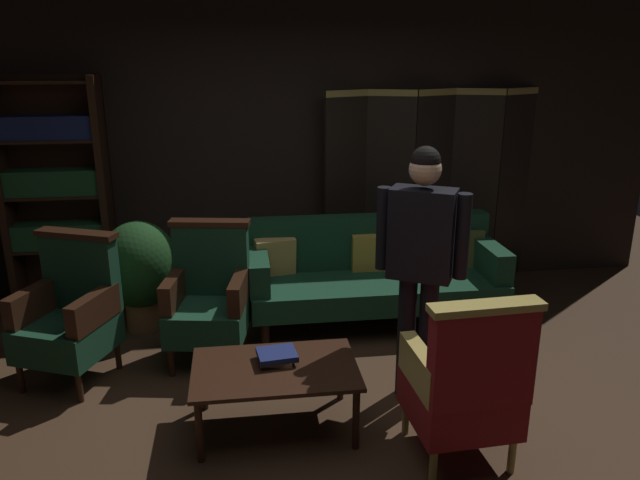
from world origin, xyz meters
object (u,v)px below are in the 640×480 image
(armchair_wing_left, at_px, (71,313))
(potted_plant, at_px, (139,268))
(folding_screen, at_px, (432,186))
(armchair_wing_right, at_px, (209,297))
(coffee_table, at_px, (275,374))
(velvet_couch, at_px, (373,270))
(book_tan_leather, at_px, (277,359))
(book_navy_cloth, at_px, (277,355))
(bookshelf, at_px, (56,190))
(armchair_gilt_accent, at_px, (466,383))
(standing_figure, at_px, (421,253))

(armchair_wing_left, xyz_separation_m, potted_plant, (0.37, 0.76, 0.05))
(folding_screen, height_order, armchair_wing_right, folding_screen)
(coffee_table, xyz_separation_m, potted_plant, (-1.01, 1.59, 0.16))
(velvet_couch, bearing_deg, armchair_wing_left, -164.22)
(coffee_table, xyz_separation_m, book_tan_leather, (0.02, 0.07, 0.06))
(book_navy_cloth, bearing_deg, armchair_wing_left, 151.17)
(book_navy_cloth, bearing_deg, coffee_table, -104.73)
(coffee_table, bearing_deg, velvet_couch, 57.71)
(velvet_couch, bearing_deg, armchair_wing_right, -159.90)
(coffee_table, xyz_separation_m, armchair_wing_right, (-0.43, 0.99, 0.12))
(bookshelf, bearing_deg, potted_plant, -40.23)
(coffee_table, height_order, armchair_wing_right, armchair_wing_right)
(armchair_gilt_accent, height_order, book_tan_leather, armchair_gilt_accent)
(folding_screen, xyz_separation_m, standing_figure, (-0.74, -2.07, 0.04))
(armchair_gilt_accent, bearing_deg, potted_plant, 134.93)
(book_tan_leather, height_order, book_navy_cloth, book_navy_cloth)
(coffee_table, relative_size, armchair_wing_left, 0.96)
(standing_figure, bearing_deg, folding_screen, 70.43)
(velvet_couch, height_order, coffee_table, velvet_couch)
(standing_figure, relative_size, book_tan_leather, 8.75)
(armchair_wing_left, relative_size, book_navy_cloth, 4.45)
(coffee_table, distance_m, armchair_wing_left, 1.61)
(folding_screen, relative_size, coffee_table, 2.15)
(book_tan_leather, relative_size, book_navy_cloth, 0.83)
(armchair_wing_right, height_order, book_tan_leather, armchair_wing_right)
(velvet_couch, height_order, book_navy_cloth, velvet_couch)
(coffee_table, height_order, armchair_wing_left, armchair_wing_left)
(velvet_couch, height_order, armchair_wing_right, armchair_wing_right)
(standing_figure, distance_m, book_navy_cloth, 1.10)
(armchair_wing_right, xyz_separation_m, standing_figure, (1.38, -0.75, 0.54))
(potted_plant, relative_size, book_tan_leather, 4.78)
(armchair_gilt_accent, height_order, book_navy_cloth, armchair_gilt_accent)
(velvet_couch, relative_size, armchair_wing_right, 2.04)
(potted_plant, bearing_deg, armchair_gilt_accent, -45.07)
(standing_figure, xyz_separation_m, potted_plant, (-1.96, 1.35, -0.49))
(coffee_table, relative_size, book_tan_leather, 5.14)
(armchair_gilt_accent, distance_m, book_tan_leather, 1.14)
(coffee_table, bearing_deg, potted_plant, 122.37)
(armchair_wing_left, bearing_deg, velvet_couch, 15.78)
(velvet_couch, xyz_separation_m, armchair_wing_right, (-1.36, -0.50, 0.04))
(velvet_couch, relative_size, armchair_gilt_accent, 2.04)
(folding_screen, distance_m, bookshelf, 3.45)
(velvet_couch, xyz_separation_m, potted_plant, (-1.95, 0.10, 0.08))
(armchair_gilt_accent, height_order, armchair_wing_left, same)
(coffee_table, bearing_deg, bookshelf, 128.34)
(bookshelf, height_order, armchair_wing_left, bookshelf)
(folding_screen, bearing_deg, armchair_wing_right, -147.93)
(bookshelf, height_order, armchair_gilt_accent, bookshelf)
(potted_plant, bearing_deg, folding_screen, 15.01)
(armchair_wing_left, bearing_deg, folding_screen, 25.77)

